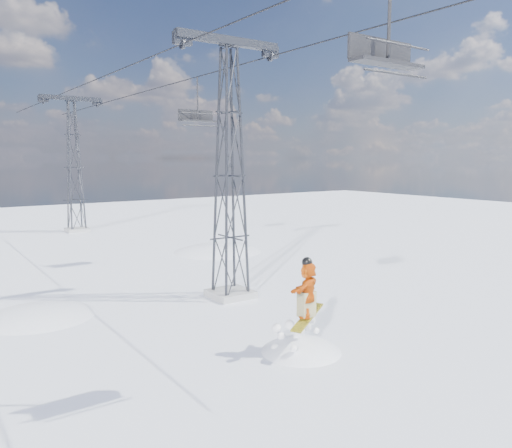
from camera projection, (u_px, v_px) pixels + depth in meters
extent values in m
plane|color=white|center=(343.00, 358.00, 15.77)|extent=(120.00, 120.00, 0.00)
sphere|color=white|center=(219.00, 384.00, 35.06)|extent=(20.00, 20.00, 20.00)
cube|color=#999999|center=(230.00, 294.00, 22.71)|extent=(1.80, 1.80, 0.30)
cube|color=#2B2C32|center=(229.00, 41.00, 21.26)|extent=(5.00, 0.35, 0.35)
cube|color=#2B2C32|center=(182.00, 39.00, 20.04)|extent=(0.80, 0.25, 0.50)
cube|color=#2B2C32|center=(270.00, 52.00, 22.53)|extent=(0.80, 0.25, 0.50)
cube|color=#999999|center=(77.00, 230.00, 43.04)|extent=(1.80, 1.80, 0.30)
cube|color=#2B2C32|center=(71.00, 98.00, 41.59)|extent=(5.00, 0.35, 0.35)
cube|color=#2B2C32|center=(43.00, 99.00, 40.37)|extent=(0.80, 0.25, 0.50)
cube|color=#2B2C32|center=(97.00, 102.00, 42.86)|extent=(0.80, 0.25, 0.50)
cylinder|color=black|center=(94.00, 80.00, 29.42)|extent=(0.06, 51.00, 0.06)
cylinder|color=black|center=(163.00, 86.00, 31.91)|extent=(0.06, 51.00, 0.06)
sphere|color=white|center=(300.00, 402.00, 16.55)|extent=(4.40, 4.40, 4.40)
cube|color=gold|center=(308.00, 317.00, 15.91)|extent=(1.78, 1.10, 0.48)
imported|color=#D15209|center=(308.00, 289.00, 15.80)|extent=(1.71, 1.21, 1.78)
cube|color=#948B5B|center=(308.00, 304.00, 15.86)|extent=(0.62, 0.56, 0.82)
sphere|color=black|center=(308.00, 262.00, 15.68)|extent=(0.33, 0.33, 0.33)
cylinder|color=black|center=(390.00, 11.00, 11.58)|extent=(0.09, 0.09, 2.36)
cube|color=black|center=(388.00, 63.00, 11.73)|extent=(2.15, 0.48, 0.09)
cube|color=black|center=(381.00, 51.00, 11.88)|extent=(2.15, 0.06, 0.59)
cylinder|color=black|center=(397.00, 74.00, 11.55)|extent=(2.15, 0.06, 0.06)
cylinder|color=black|center=(399.00, 44.00, 11.42)|extent=(2.15, 0.05, 0.05)
cylinder|color=black|center=(198.00, 99.00, 28.37)|extent=(0.09, 0.09, 2.45)
cube|color=black|center=(198.00, 121.00, 28.53)|extent=(2.23, 0.50, 0.09)
cube|color=black|center=(196.00, 115.00, 28.68)|extent=(2.23, 0.07, 0.61)
cylinder|color=black|center=(200.00, 126.00, 28.34)|extent=(2.23, 0.07, 0.07)
cylinder|color=black|center=(201.00, 114.00, 28.20)|extent=(2.23, 0.06, 0.06)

